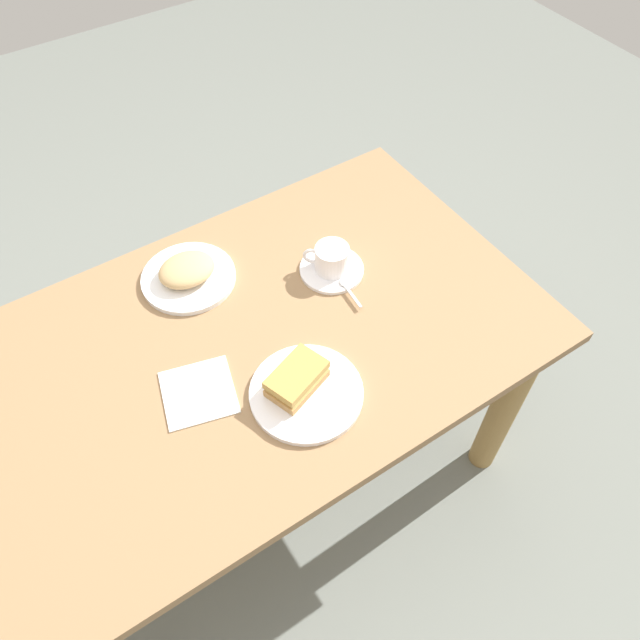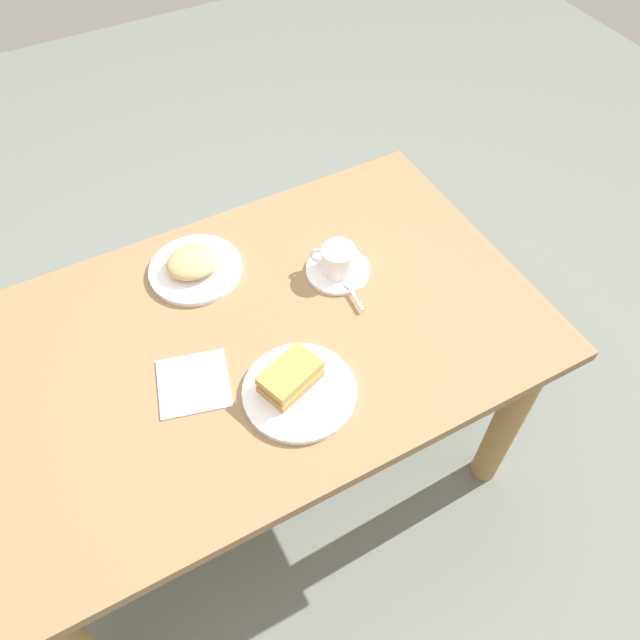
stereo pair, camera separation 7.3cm
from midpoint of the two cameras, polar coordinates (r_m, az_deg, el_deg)
ground_plane at (r=2.01m, az=-3.78°, el=-13.50°), size 6.00×6.00×0.00m
dining_table at (r=1.51m, az=-4.92°, el=-4.53°), size 1.35×0.82×0.71m
sandwich_plate at (r=1.31m, az=-0.34°, el=-6.74°), size 0.24×0.24×0.01m
sandwich_front at (r=1.29m, az=-1.16°, el=-5.36°), size 0.15×0.12×0.05m
coffee_saucer at (r=1.52m, az=3.04°, el=4.59°), size 0.16×0.16×0.01m
coffee_cup at (r=1.49m, az=3.03°, el=5.66°), size 0.10×0.09×0.07m
spoon at (r=1.47m, az=4.32°, el=2.74°), size 0.02×0.10×0.01m
side_plate at (r=1.54m, az=-10.16°, el=4.61°), size 0.23×0.23×0.01m
side_food_pile at (r=1.52m, az=-10.32°, el=5.34°), size 0.14×0.11×0.04m
napkin at (r=1.35m, az=-10.17°, el=-5.87°), size 0.18×0.18×0.00m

